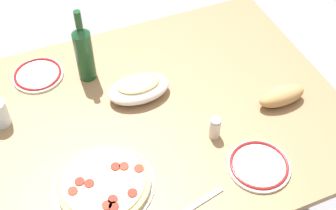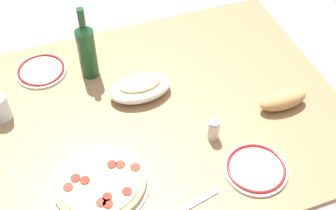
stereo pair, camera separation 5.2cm
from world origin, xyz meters
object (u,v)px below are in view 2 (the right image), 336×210
at_px(side_plate_far, 256,169).
at_px(spice_shaker, 213,130).
at_px(side_plate_near, 41,70).
at_px(baked_pasta_dish, 140,87).
at_px(pepperoni_pizza, 100,180).
at_px(dining_table, 168,128).
at_px(water_glass, 0,108).
at_px(wine_bottle, 87,49).
at_px(bread_loaf, 283,100).

height_order(side_plate_far, spice_shaker, spice_shaker).
bearing_deg(side_plate_near, baked_pasta_dish, -36.85).
distance_m(baked_pasta_dish, side_plate_far, 0.54).
relative_size(pepperoni_pizza, side_plate_far, 1.55).
height_order(dining_table, spice_shaker, spice_shaker).
bearing_deg(spice_shaker, water_glass, 153.09).
relative_size(baked_pasta_dish, wine_bottle, 0.76).
height_order(baked_pasta_dish, water_glass, water_glass).
bearing_deg(baked_pasta_dish, dining_table, -58.00).
bearing_deg(side_plate_near, pepperoni_pizza, -81.01).
relative_size(baked_pasta_dish, water_glass, 2.29).
bearing_deg(baked_pasta_dish, pepperoni_pizza, -125.83).
distance_m(water_glass, side_plate_far, 0.93).
distance_m(pepperoni_pizza, bread_loaf, 0.73).
bearing_deg(bread_loaf, pepperoni_pizza, -172.35).
height_order(baked_pasta_dish, wine_bottle, wine_bottle).
bearing_deg(side_plate_far, pepperoni_pizza, 165.64).
relative_size(pepperoni_pizza, spice_shaker, 3.81).
height_order(side_plate_near, spice_shaker, spice_shaker).
height_order(pepperoni_pizza, wine_bottle, wine_bottle).
relative_size(bread_loaf, spice_shaker, 2.16).
xyz_separation_m(baked_pasta_dish, spice_shaker, (0.18, -0.29, 0.00)).
bearing_deg(water_glass, bread_loaf, -16.88).
bearing_deg(side_plate_far, wine_bottle, 122.49).
relative_size(dining_table, side_plate_near, 6.38).
bearing_deg(wine_bottle, dining_table, -52.42).
height_order(water_glass, side_plate_far, water_glass).
bearing_deg(side_plate_near, wine_bottle, -22.43).
distance_m(pepperoni_pizza, baked_pasta_dish, 0.42).
bearing_deg(baked_pasta_dish, side_plate_near, 143.15).
xyz_separation_m(baked_pasta_dish, side_plate_far, (0.26, -0.47, -0.03)).
bearing_deg(bread_loaf, side_plate_near, 148.88).
xyz_separation_m(wine_bottle, water_glass, (-0.36, -0.12, -0.08)).
xyz_separation_m(bread_loaf, spice_shaker, (-0.30, -0.05, 0.01)).
bearing_deg(water_glass, baked_pasta_dish, -6.64).
bearing_deg(dining_table, spice_shaker, -58.65).
relative_size(wine_bottle, side_plate_far, 1.47).
xyz_separation_m(dining_table, pepperoni_pizza, (-0.32, -0.22, 0.12)).
xyz_separation_m(dining_table, side_plate_near, (-0.41, 0.37, 0.11)).
xyz_separation_m(pepperoni_pizza, water_glass, (-0.27, 0.40, 0.04)).
bearing_deg(dining_table, bread_loaf, -17.04).
distance_m(baked_pasta_dish, wine_bottle, 0.25).
xyz_separation_m(pepperoni_pizza, side_plate_near, (-0.09, 0.59, -0.01)).
distance_m(dining_table, side_plate_near, 0.56).
height_order(baked_pasta_dish, spice_shaker, spice_shaker).
height_order(dining_table, bread_loaf, bread_loaf).
relative_size(side_plate_far, spice_shaker, 2.46).
relative_size(wine_bottle, bread_loaf, 1.67).
bearing_deg(dining_table, side_plate_near, 138.03).
bearing_deg(spice_shaker, pepperoni_pizza, -173.37).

